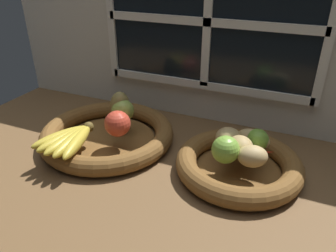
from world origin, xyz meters
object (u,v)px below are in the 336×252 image
(apple_green_back, at_px, (123,110))
(banana_bunch_front, at_px, (69,139))
(fruit_bowl_right, at_px, (238,165))
(fruit_bowl_left, at_px, (108,134))
(potato_small, at_px, (252,157))
(lime_near, at_px, (225,150))
(lime_far, at_px, (257,140))
(potato_oblong, at_px, (228,137))
(potato_large, at_px, (241,146))
(chili_pepper, at_px, (249,154))
(potato_back, at_px, (253,139))
(pear_brown, at_px, (120,105))
(apple_red_right, at_px, (118,123))

(apple_green_back, height_order, banana_bunch_front, apple_green_back)
(fruit_bowl_right, xyz_separation_m, banana_bunch_front, (-0.41, -0.12, 0.04))
(fruit_bowl_left, distance_m, potato_small, 0.42)
(lime_near, height_order, lime_far, lime_near)
(potato_small, distance_m, potato_oblong, 0.09)
(fruit_bowl_right, bearing_deg, lime_far, 52.13)
(potato_large, bearing_deg, chili_pepper, -5.26)
(apple_green_back, xyz_separation_m, potato_back, (0.37, -0.00, -0.01))
(apple_green_back, xyz_separation_m, pear_brown, (-0.01, 0.01, 0.01))
(banana_bunch_front, xyz_separation_m, potato_back, (0.43, 0.17, 0.01))
(fruit_bowl_right, xyz_separation_m, potato_small, (0.03, -0.03, 0.05))
(potato_large, bearing_deg, lime_far, 52.13)
(pear_brown, bearing_deg, banana_bunch_front, -103.07)
(chili_pepper, bearing_deg, pear_brown, 139.68)
(fruit_bowl_left, height_order, chili_pepper, chili_pepper)
(apple_red_right, xyz_separation_m, chili_pepper, (0.34, 0.03, -0.02))
(lime_far, bearing_deg, banana_bunch_front, -159.58)
(pear_brown, bearing_deg, potato_oblong, -5.22)
(potato_back, xyz_separation_m, chili_pepper, (-0.00, -0.05, -0.01))
(potato_small, height_order, potato_oblong, same)
(lime_far, distance_m, chili_pepper, 0.05)
(potato_small, height_order, chili_pepper, potato_small)
(apple_green_back, bearing_deg, potato_oblong, -3.45)
(lime_far, xyz_separation_m, chili_pepper, (-0.01, -0.04, -0.02))
(fruit_bowl_left, xyz_separation_m, lime_near, (0.35, -0.04, 0.06))
(banana_bunch_front, bearing_deg, potato_large, 16.78)
(fruit_bowl_right, xyz_separation_m, apple_green_back, (-0.35, 0.05, 0.06))
(apple_green_back, bearing_deg, pear_brown, 142.68)
(potato_large, bearing_deg, banana_bunch_front, -163.22)
(apple_red_right, height_order, banana_bunch_front, apple_red_right)
(potato_small, xyz_separation_m, chili_pepper, (-0.01, 0.03, -0.01))
(apple_green_back, xyz_separation_m, potato_oblong, (0.31, -0.02, -0.01))
(fruit_bowl_right, distance_m, potato_oblong, 0.07)
(potato_large, bearing_deg, potato_oblong, 142.13)
(apple_red_right, bearing_deg, chili_pepper, 4.80)
(apple_red_right, relative_size, potato_large, 1.01)
(fruit_bowl_left, relative_size, potato_small, 5.46)
(banana_bunch_front, distance_m, lime_far, 0.47)
(potato_back, bearing_deg, pear_brown, 178.04)
(fruit_bowl_right, height_order, chili_pepper, chili_pepper)
(potato_oblong, bearing_deg, pear_brown, 174.78)
(potato_large, bearing_deg, apple_green_back, 172.18)
(potato_back, bearing_deg, lime_near, -118.98)
(lime_near, height_order, chili_pepper, lime_near)
(banana_bunch_front, height_order, potato_back, potato_back)
(potato_small, xyz_separation_m, potato_oblong, (-0.07, 0.06, 0.00))
(potato_small, bearing_deg, potato_large, 135.00)
(fruit_bowl_left, relative_size, potato_large, 5.46)
(apple_red_right, bearing_deg, lime_far, 11.44)
(potato_oblong, relative_size, potato_back, 0.75)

